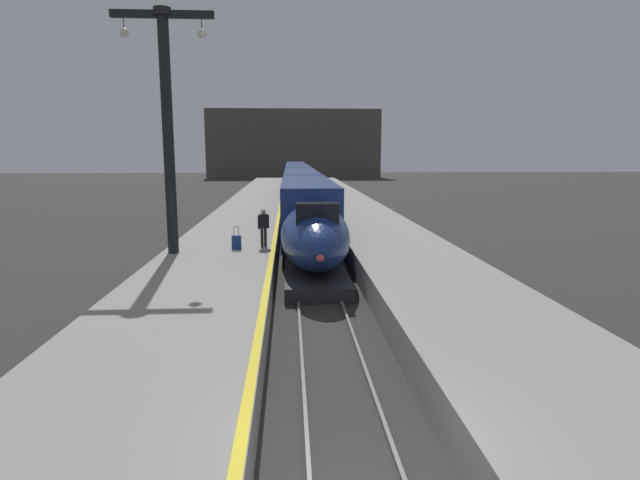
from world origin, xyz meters
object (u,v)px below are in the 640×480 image
highspeed_train_main (299,184)px  passenger_near_edge (263,225)px  station_column_mid (167,111)px  rolling_suitcase (237,242)px

highspeed_train_main → passenger_near_edge: (-2.19, -31.51, 0.07)m
highspeed_train_main → passenger_near_edge: bearing=-94.0°
station_column_mid → rolling_suitcase: size_ratio=9.89×
station_column_mid → rolling_suitcase: station_column_mid is taller
highspeed_train_main → rolling_suitcase: (-3.35, -31.96, -0.61)m
rolling_suitcase → passenger_near_edge: bearing=21.1°
passenger_near_edge → rolling_suitcase: size_ratio=1.72×
highspeed_train_main → rolling_suitcase: highspeed_train_main is taller
highspeed_train_main → passenger_near_edge: highspeed_train_main is taller
highspeed_train_main → passenger_near_edge: size_ratio=45.04×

